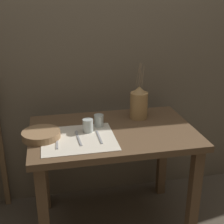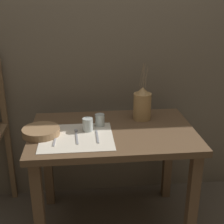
% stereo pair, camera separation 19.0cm
% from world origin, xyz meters
% --- Properties ---
extents(ground_plane, '(12.00, 12.00, 0.00)m').
position_xyz_m(ground_plane, '(0.00, 0.00, 0.00)').
color(ground_plane, brown).
extents(stone_wall_back, '(7.00, 0.06, 2.40)m').
position_xyz_m(stone_wall_back, '(0.00, 0.45, 1.20)').
color(stone_wall_back, '#6B5E4C').
rests_on(stone_wall_back, ground_plane).
extents(wooden_table, '(1.02, 0.67, 0.72)m').
position_xyz_m(wooden_table, '(0.00, 0.00, 0.60)').
color(wooden_table, brown).
rests_on(wooden_table, ground_plane).
extents(linen_cloth, '(0.43, 0.39, 0.00)m').
position_xyz_m(linen_cloth, '(-0.22, -0.08, 0.72)').
color(linen_cloth, beige).
rests_on(linen_cloth, wooden_table).
extents(pitcher_with_flowers, '(0.12, 0.12, 0.39)m').
position_xyz_m(pitcher_with_flowers, '(0.22, 0.16, 0.82)').
color(pitcher_with_flowers, '#A87F4C').
rests_on(pitcher_with_flowers, wooden_table).
extents(wooden_bowl, '(0.22, 0.22, 0.04)m').
position_xyz_m(wooden_bowl, '(-0.44, -0.03, 0.74)').
color(wooden_bowl, '#8E6B47').
rests_on(wooden_bowl, wooden_table).
extents(glass_tumbler_near, '(0.06, 0.06, 0.08)m').
position_xyz_m(glass_tumbler_near, '(-0.15, 0.00, 0.76)').
color(glass_tumbler_near, '#B7C1BC').
rests_on(glass_tumbler_near, wooden_table).
extents(glass_tumbler_far, '(0.06, 0.06, 0.08)m').
position_xyz_m(glass_tumbler_far, '(-0.08, 0.07, 0.76)').
color(glass_tumbler_far, '#B7C1BC').
rests_on(glass_tumbler_far, wooden_table).
extents(spoon_outer, '(0.03, 0.19, 0.02)m').
position_xyz_m(spoon_outer, '(-0.35, -0.05, 0.72)').
color(spoon_outer, '#939399').
rests_on(spoon_outer, wooden_table).
extents(spoon_inner, '(0.03, 0.19, 0.02)m').
position_xyz_m(spoon_inner, '(-0.23, -0.04, 0.72)').
color(spoon_inner, '#939399').
rests_on(spoon_inner, wooden_table).
extents(knife_center, '(0.01, 0.18, 0.00)m').
position_xyz_m(knife_center, '(-0.10, -0.09, 0.72)').
color(knife_center, '#939399').
rests_on(knife_center, wooden_table).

